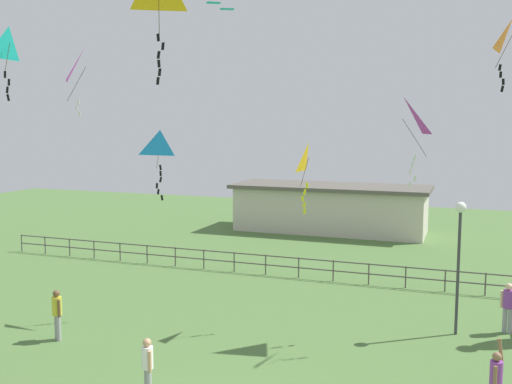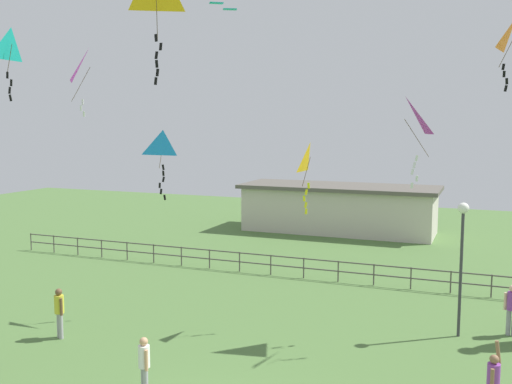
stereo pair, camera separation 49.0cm
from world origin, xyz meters
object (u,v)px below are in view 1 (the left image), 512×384
at_px(person_0, 508,304).
at_px(person_6, 147,364).
at_px(person_3, 496,379).
at_px(kite_6, 10,45).
at_px(kite_3, 511,38).
at_px(kite_8, 308,160).
at_px(kite_4, 160,146).
at_px(lamppost, 459,239).
at_px(person_4, 57,311).
at_px(kite_0, 403,122).
at_px(kite_5, 86,68).

bearing_deg(person_0, person_6, -136.73).
xyz_separation_m(person_3, kite_6, (-13.37, -0.87, 8.30)).
height_order(kite_3, kite_8, kite_3).
height_order(kite_4, kite_8, kite_4).
relative_size(lamppost, kite_6, 2.11).
bearing_deg(kite_3, kite_8, -169.70).
xyz_separation_m(person_4, kite_0, (10.29, 4.50, 6.10)).
bearing_deg(kite_6, lamppost, 27.39).
relative_size(person_0, kite_8, 0.70).
xyz_separation_m(kite_4, kite_5, (-2.83, -0.37, 2.81)).
relative_size(kite_3, kite_8, 0.90).
height_order(lamppost, kite_6, kite_6).
height_order(lamppost, person_3, lamppost).
bearing_deg(person_3, lamppost, 100.60).
height_order(kite_4, kite_6, kite_6).
relative_size(kite_5, kite_8, 1.00).
height_order(kite_3, kite_6, kite_3).
xyz_separation_m(person_0, kite_3, (-0.34, -0.58, 8.68)).
bearing_deg(person_6, kite_8, 70.44).
height_order(lamppost, kite_3, kite_3).
xyz_separation_m(person_6, kite_0, (5.40, 7.04, 6.14)).
bearing_deg(person_6, kite_6, 166.44).
bearing_deg(kite_3, person_4, -158.71).
height_order(lamppost, kite_8, kite_8).
bearing_deg(person_0, person_4, -157.10).
distance_m(person_4, person_6, 5.51).
bearing_deg(kite_8, kite_6, -143.98).
bearing_deg(kite_6, kite_4, 66.88).
bearing_deg(kite_6, kite_5, 99.40).
xyz_separation_m(kite_3, kite_6, (-13.61, -6.54, -0.42)).
distance_m(person_4, kite_6, 8.39).
relative_size(person_0, person_3, 0.91).
distance_m(kite_4, kite_5, 4.01).
relative_size(kite_0, kite_6, 1.34).
height_order(kite_0, kite_5, kite_5).
height_order(person_6, kite_3, kite_3).
distance_m(person_0, kite_6, 17.71).
bearing_deg(person_0, kite_4, -169.33).
bearing_deg(kite_0, kite_8, -172.55).
relative_size(kite_4, kite_5, 1.03).
xyz_separation_m(person_3, kite_0, (-2.88, 4.94, 6.11)).
xyz_separation_m(person_0, kite_5, (-14.70, -2.61, 8.05)).
bearing_deg(person_0, person_3, -95.32).
height_order(kite_0, kite_8, kite_0).
bearing_deg(kite_8, lamppost, 11.30).
height_order(person_0, kite_4, kite_4).
bearing_deg(lamppost, kite_3, 6.45).
bearing_deg(kite_8, person_0, 14.66).
distance_m(person_3, kite_4, 13.09).
bearing_deg(kite_5, person_3, -14.44).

